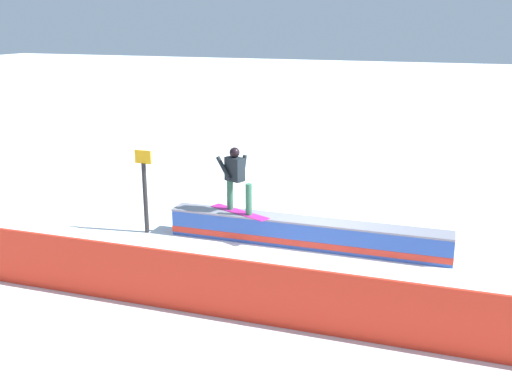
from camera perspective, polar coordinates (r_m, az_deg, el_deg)
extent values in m
plane|color=white|center=(12.55, 4.83, -5.31)|extent=(120.00, 120.00, 0.00)
cube|color=blue|center=(12.45, 4.86, -4.10)|extent=(6.03, 0.67, 0.57)
cube|color=red|center=(12.50, 4.85, -4.71)|extent=(6.05, 0.68, 0.14)
cube|color=gray|center=(12.35, 4.90, -2.78)|extent=(6.04, 0.73, 0.04)
cube|color=#B91F85|center=(12.74, -1.64, -1.98)|extent=(1.54, 0.83, 0.01)
cylinder|color=#30694D|center=(12.83, -2.56, -0.22)|extent=(0.18, 0.18, 0.69)
cylinder|color=#30694D|center=(12.45, -0.72, -0.73)|extent=(0.18, 0.18, 0.69)
cube|color=black|center=(12.56, -2.09, 2.26)|extent=(0.46, 0.37, 0.51)
sphere|color=black|center=(12.48, -2.11, 3.90)|extent=(0.22, 0.22, 0.22)
cylinder|color=black|center=(12.57, -3.21, 2.37)|extent=(0.42, 0.24, 0.48)
cylinder|color=black|center=(12.60, -1.24, 2.44)|extent=(0.20, 0.15, 0.56)
cube|color=red|center=(9.33, -0.85, -9.74)|extent=(13.81, 0.49, 1.05)
cylinder|color=#262628|center=(13.29, -10.78, -0.63)|extent=(0.10, 0.10, 1.61)
cube|color=yellow|center=(13.04, -11.00, 3.39)|extent=(0.40, 0.04, 0.30)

